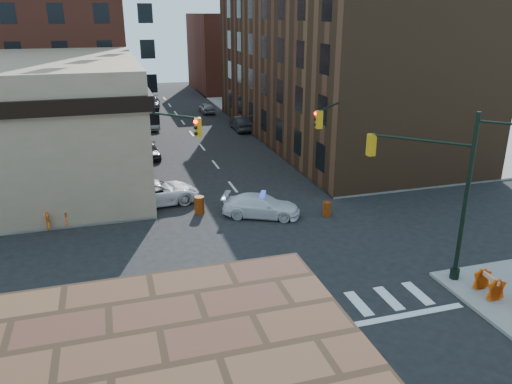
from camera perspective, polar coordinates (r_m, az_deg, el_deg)
ground at (r=27.90m, az=2.38°, el=-5.91°), size 140.00×140.00×0.00m
sidewalk_ne at (r=65.69m, az=12.29°, el=8.82°), size 34.00×54.50×0.15m
apartment_block at (r=64.55m, az=-27.10°, el=17.69°), size 25.00×25.00×24.00m
commercial_row_ne at (r=51.16m, az=8.30°, el=13.89°), size 14.00×34.00×14.00m
filler_nw at (r=86.18m, az=-22.62°, el=15.64°), size 20.00×18.00×16.00m
filler_ne at (r=84.94m, az=-1.42°, el=15.69°), size 16.00×16.00×12.00m
signal_pole_se at (r=24.35m, az=20.48°, el=0.62°), size 5.40×5.27×8.00m
signal_pole_nw at (r=30.19m, az=-11.46°, el=4.51°), size 3.58×3.67×8.00m
signal_pole_ne at (r=33.26m, az=9.07°, el=6.07°), size 3.67×3.58×8.00m
tree_ne_near at (r=52.89m, az=0.99°, el=10.44°), size 3.00×3.00×4.85m
tree_ne_far at (r=60.47m, az=-1.34°, el=11.62°), size 3.00×3.00×4.85m
police_car at (r=31.25m, az=0.60°, el=-1.58°), size 5.22×3.81×1.40m
pickup at (r=33.88m, az=-11.45°, el=-0.07°), size 6.13×3.47×1.62m
parked_car_wnear at (r=45.02m, az=-12.19°, el=4.69°), size 2.00×4.22×1.39m
parked_car_wfar at (r=56.67m, az=-12.20°, el=7.84°), size 2.14×4.83×1.54m
parked_car_wdeep at (r=69.46m, az=-11.80°, el=9.97°), size 2.53×5.12×1.43m
parked_car_enear at (r=54.78m, az=-1.70°, el=7.90°), size 1.70×4.86×1.60m
parked_car_efar at (r=64.88m, az=-5.64°, el=9.57°), size 1.58×3.93×1.34m
pedestrian_a at (r=34.42m, az=-15.47°, el=0.19°), size 0.71×0.68×1.63m
pedestrian_b at (r=33.04m, az=-23.01°, el=-1.37°), size 1.01×0.87×1.80m
pedestrian_c at (r=34.89m, az=-23.46°, el=-0.26°), size 1.20×0.95×1.91m
barrel_road at (r=31.70m, az=8.10°, el=-1.94°), size 0.63×0.63×0.92m
barrel_bank at (r=31.95m, az=-6.50°, el=-1.49°), size 0.67×0.67×1.13m
barricade_se_a at (r=24.92m, az=25.05°, el=-9.62°), size 0.74×1.35×0.98m
barricade_nw_a at (r=32.91m, az=-12.44°, el=-1.19°), size 1.18×0.71×0.83m
barricade_nw_b at (r=31.79m, az=-21.89°, el=-2.81°), size 1.46×0.98×1.00m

